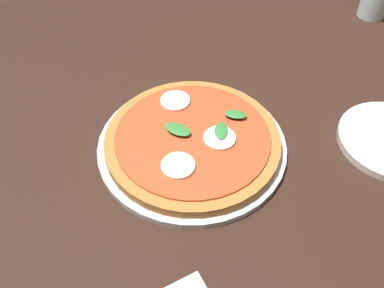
{
  "coord_description": "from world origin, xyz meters",
  "views": [
    {
      "loc": [
        -0.11,
        -0.54,
        1.29
      ],
      "look_at": [
        -0.07,
        -0.06,
        0.76
      ],
      "focal_mm": 38.31,
      "sensor_mm": 36.0,
      "label": 1
    }
  ],
  "objects": [
    {
      "name": "ground_plane",
      "position": [
        0.0,
        0.0,
        0.0
      ],
      "size": [
        6.0,
        6.0,
        0.0
      ],
      "primitive_type": "plane",
      "color": "#2D2B28"
    },
    {
      "name": "dining_table",
      "position": [
        0.0,
        0.0,
        0.66
      ],
      "size": [
        1.51,
        1.01,
        0.75
      ],
      "color": "black",
      "rests_on": "ground_plane"
    },
    {
      "name": "serving_tray",
      "position": [
        -0.07,
        -0.06,
        0.76
      ],
      "size": [
        0.33,
        0.33,
        0.01
      ],
      "primitive_type": "cylinder",
      "color": "silver",
      "rests_on": "dining_table"
    },
    {
      "name": "pizza",
      "position": [
        -0.07,
        -0.06,
        0.78
      ],
      "size": [
        0.3,
        0.3,
        0.03
      ],
      "color": "#B27033",
      "rests_on": "serving_tray"
    }
  ]
}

